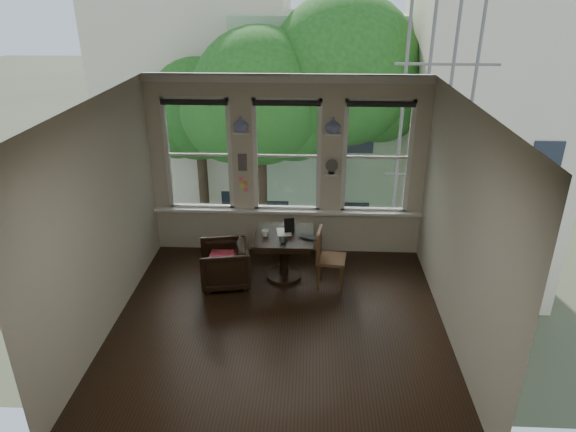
# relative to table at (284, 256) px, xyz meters

# --- Properties ---
(ground) EXTENTS (4.50, 4.50, 0.00)m
(ground) POSITION_rel_table_xyz_m (-0.00, -1.26, -0.38)
(ground) COLOR black
(ground) RESTS_ON ground
(ceiling) EXTENTS (4.50, 4.50, 0.00)m
(ceiling) POSITION_rel_table_xyz_m (-0.00, -1.26, 2.62)
(ceiling) COLOR silver
(ceiling) RESTS_ON ground
(wall_back) EXTENTS (4.50, 0.00, 4.50)m
(wall_back) POSITION_rel_table_xyz_m (-0.00, 0.99, 1.12)
(wall_back) COLOR beige
(wall_back) RESTS_ON ground
(wall_front) EXTENTS (4.50, 0.00, 4.50)m
(wall_front) POSITION_rel_table_xyz_m (-0.00, -3.51, 1.12)
(wall_front) COLOR beige
(wall_front) RESTS_ON ground
(wall_left) EXTENTS (0.00, 4.50, 4.50)m
(wall_left) POSITION_rel_table_xyz_m (-2.25, -1.26, 1.12)
(wall_left) COLOR beige
(wall_left) RESTS_ON ground
(wall_right) EXTENTS (0.00, 4.50, 4.50)m
(wall_right) POSITION_rel_table_xyz_m (2.25, -1.26, 1.12)
(wall_right) COLOR beige
(wall_right) RESTS_ON ground
(window_left) EXTENTS (1.10, 0.12, 1.90)m
(window_left) POSITION_rel_table_xyz_m (-1.45, 0.99, 1.32)
(window_left) COLOR white
(window_left) RESTS_ON ground
(window_center) EXTENTS (1.10, 0.12, 1.90)m
(window_center) POSITION_rel_table_xyz_m (-0.00, 0.99, 1.32)
(window_center) COLOR white
(window_center) RESTS_ON ground
(window_right) EXTENTS (1.10, 0.12, 1.90)m
(window_right) POSITION_rel_table_xyz_m (1.45, 0.99, 1.32)
(window_right) COLOR white
(window_right) RESTS_ON ground
(shelf_left) EXTENTS (0.26, 0.16, 0.03)m
(shelf_left) POSITION_rel_table_xyz_m (-0.73, 0.89, 1.73)
(shelf_left) COLOR white
(shelf_left) RESTS_ON ground
(shelf_right) EXTENTS (0.26, 0.16, 0.03)m
(shelf_right) POSITION_rel_table_xyz_m (0.72, 0.89, 1.73)
(shelf_right) COLOR white
(shelf_right) RESTS_ON ground
(intercom) EXTENTS (0.14, 0.06, 0.28)m
(intercom) POSITION_rel_table_xyz_m (-0.73, 0.92, 1.23)
(intercom) COLOR #59544F
(intercom) RESTS_ON ground
(sticky_notes) EXTENTS (0.16, 0.01, 0.24)m
(sticky_notes) POSITION_rel_table_xyz_m (-0.73, 0.92, 0.88)
(sticky_notes) COLOR pink
(sticky_notes) RESTS_ON ground
(desk_fan) EXTENTS (0.20, 0.20, 0.24)m
(desk_fan) POSITION_rel_table_xyz_m (0.72, 0.87, 1.16)
(desk_fan) COLOR #59544F
(desk_fan) RESTS_ON ground
(vase_left) EXTENTS (0.24, 0.24, 0.25)m
(vase_left) POSITION_rel_table_xyz_m (-0.73, 0.89, 1.86)
(vase_left) COLOR white
(vase_left) RESTS_ON shelf_left
(vase_right) EXTENTS (0.24, 0.24, 0.25)m
(vase_right) POSITION_rel_table_xyz_m (0.72, 0.89, 1.86)
(vase_right) COLOR white
(vase_right) RESTS_ON shelf_right
(table) EXTENTS (0.90, 0.90, 0.75)m
(table) POSITION_rel_table_xyz_m (0.00, 0.00, 0.00)
(table) COLOR black
(table) RESTS_ON ground
(armchair_left) EXTENTS (0.86, 0.85, 0.68)m
(armchair_left) POSITION_rel_table_xyz_m (-0.90, -0.24, -0.04)
(armchair_left) COLOR black
(armchair_left) RESTS_ON ground
(cushion_red) EXTENTS (0.45, 0.45, 0.06)m
(cushion_red) POSITION_rel_table_xyz_m (-0.90, -0.24, 0.08)
(cushion_red) COLOR maroon
(cushion_red) RESTS_ON armchair_left
(side_chair_right) EXTENTS (0.47, 0.47, 0.92)m
(side_chair_right) POSITION_rel_table_xyz_m (0.73, -0.20, 0.09)
(side_chair_right) COLOR #4B291B
(side_chair_right) RESTS_ON ground
(laptop) EXTENTS (0.40, 0.35, 0.03)m
(laptop) POSITION_rel_table_xyz_m (0.37, -0.16, 0.39)
(laptop) COLOR black
(laptop) RESTS_ON table
(mug) EXTENTS (0.12, 0.12, 0.10)m
(mug) POSITION_rel_table_xyz_m (-0.28, -0.07, 0.42)
(mug) COLOR white
(mug) RESTS_ON table
(drinking_glass) EXTENTS (0.11, 0.11, 0.09)m
(drinking_glass) POSITION_rel_table_xyz_m (0.01, -0.30, 0.42)
(drinking_glass) COLOR white
(drinking_glass) RESTS_ON table
(tablet) EXTENTS (0.17, 0.11, 0.22)m
(tablet) POSITION_rel_table_xyz_m (0.08, 0.11, 0.48)
(tablet) COLOR black
(tablet) RESTS_ON table
(papers) EXTENTS (0.26, 0.33, 0.00)m
(papers) POSITION_rel_table_xyz_m (-0.00, 0.09, 0.38)
(papers) COLOR silver
(papers) RESTS_ON table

